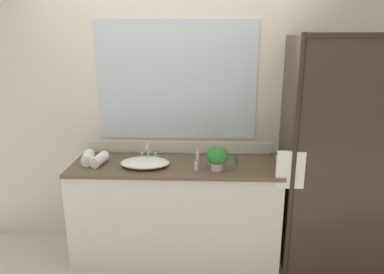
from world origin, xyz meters
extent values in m
plane|color=beige|center=(0.00, 0.00, 0.00)|extent=(8.00, 8.00, 0.00)
cube|color=beige|center=(0.00, 0.34, 1.30)|extent=(4.40, 0.05, 2.60)
cube|color=beige|center=(0.00, 0.32, 0.96)|extent=(1.80, 0.01, 0.11)
cube|color=silver|center=(0.00, 0.31, 1.58)|extent=(1.44, 0.01, 1.06)
cube|color=silver|center=(0.00, 0.01, 0.43)|extent=(1.80, 0.56, 0.87)
cube|color=brown|center=(0.00, 0.00, 0.89)|extent=(1.80, 0.58, 0.03)
cylinder|color=#2D2319|center=(0.95, -0.27, 1.00)|extent=(0.04, 0.04, 2.00)
cube|color=#2D2319|center=(1.45, -0.27, 1.98)|extent=(1.00, 0.04, 0.04)
cube|color=#382B21|center=(1.45, -0.27, 1.00)|extent=(0.96, 0.01, 1.96)
cube|color=#382B21|center=(0.95, 0.02, 1.00)|extent=(0.01, 0.57, 1.96)
cylinder|color=#2D2319|center=(0.93, -0.26, 1.10)|extent=(0.32, 0.02, 0.02)
cube|color=white|center=(0.93, -0.26, 0.96)|extent=(0.22, 0.04, 0.30)
ellipsoid|color=white|center=(-0.25, -0.05, 0.93)|extent=(0.42, 0.29, 0.06)
cube|color=silver|center=(-0.25, 0.14, 0.91)|extent=(0.17, 0.04, 0.02)
cylinder|color=silver|center=(-0.25, 0.14, 0.98)|extent=(0.02, 0.02, 0.12)
cylinder|color=silver|center=(-0.25, 0.08, 1.04)|extent=(0.02, 0.13, 0.02)
cylinder|color=silver|center=(-0.31, 0.14, 0.94)|extent=(0.02, 0.02, 0.04)
cylinder|color=silver|center=(-0.19, 0.14, 0.94)|extent=(0.02, 0.02, 0.04)
cylinder|color=beige|center=(0.36, -0.12, 0.93)|extent=(0.10, 0.10, 0.07)
ellipsoid|color=#2A762B|center=(0.36, -0.12, 1.03)|extent=(0.19, 0.19, 0.15)
cube|color=silver|center=(0.38, 0.15, 0.91)|extent=(0.10, 0.07, 0.01)
ellipsoid|color=silver|center=(0.38, 0.15, 0.92)|extent=(0.07, 0.04, 0.02)
cylinder|color=silver|center=(0.19, -0.12, 0.94)|extent=(0.03, 0.03, 0.08)
cylinder|color=#9E895B|center=(0.19, -0.12, 0.98)|extent=(0.02, 0.02, 0.01)
cylinder|color=#4C7056|center=(0.53, 0.05, 0.93)|extent=(0.03, 0.03, 0.06)
cylinder|color=#2D6638|center=(0.53, 0.05, 0.97)|extent=(0.02, 0.02, 0.01)
cylinder|color=white|center=(0.20, 0.10, 0.94)|extent=(0.03, 0.03, 0.09)
cylinder|color=#B7B2A8|center=(0.20, 0.10, 0.99)|extent=(0.02, 0.02, 0.01)
cylinder|color=white|center=(-0.76, 0.01, 0.95)|extent=(0.14, 0.23, 0.10)
cylinder|color=white|center=(-0.65, -0.02, 0.95)|extent=(0.12, 0.22, 0.09)
camera|label=1|loc=(0.27, -2.92, 1.97)|focal=33.65mm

